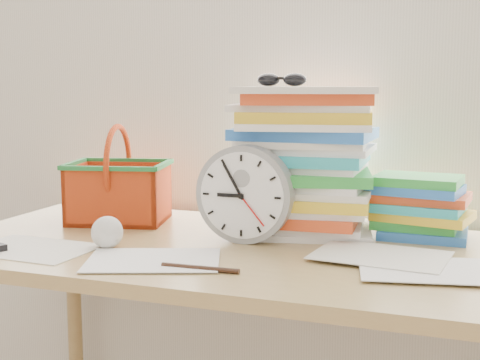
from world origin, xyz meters
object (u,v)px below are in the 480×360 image
at_px(basket, 118,174).
at_px(book_stack, 418,206).
at_px(paper_stack, 302,160).
at_px(clock, 245,194).
at_px(desk, 237,277).

bearing_deg(basket, book_stack, -7.31).
xyz_separation_m(paper_stack, basket, (-0.49, -0.04, -0.05)).
distance_m(clock, book_stack, 0.42).
bearing_deg(clock, basket, 164.33).
relative_size(clock, basket, 0.89).
bearing_deg(paper_stack, book_stack, 8.94).
bearing_deg(basket, desk, -33.90).
height_order(book_stack, basket, basket).
relative_size(desk, basket, 5.47).
height_order(desk, clock, clock).
height_order(paper_stack, book_stack, paper_stack).
height_order(desk, basket, basket).
bearing_deg(paper_stack, basket, -175.55).
relative_size(paper_stack, basket, 1.41).
relative_size(clock, book_stack, 0.90).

